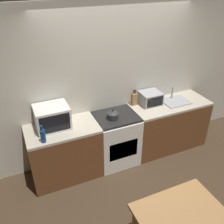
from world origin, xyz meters
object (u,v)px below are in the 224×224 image
kettle (113,115)px  bottle (43,136)px  dining_table (180,219)px  toaster_oven (150,98)px  stove_range (116,139)px  microwave (52,117)px

kettle → bottle: bottle is taller
kettle → dining_table: (0.01, -1.75, -0.34)m
toaster_oven → dining_table: (-0.78, -1.93, -0.38)m
toaster_oven → dining_table: bearing=-111.9°
stove_range → dining_table: (-0.07, -1.80, 0.18)m
toaster_oven → stove_range: bearing=-169.6°
stove_range → toaster_oven: bearing=10.4°
kettle → dining_table: bearing=-89.7°
kettle → dining_table: size_ratio=0.19×
microwave → dining_table: microwave is taller
microwave → toaster_oven: bearing=1.4°
microwave → toaster_oven: 1.69m
microwave → dining_table: size_ratio=0.52×
microwave → bottle: microwave is taller
kettle → toaster_oven: (0.78, 0.18, 0.04)m
kettle → dining_table: kettle is taller
kettle → bottle: 1.12m
microwave → kettle: bearing=-8.8°
stove_range → bottle: size_ratio=3.41×
stove_range → kettle: 0.53m
microwave → toaster_oven: size_ratio=1.39×
kettle → toaster_oven: toaster_oven is taller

